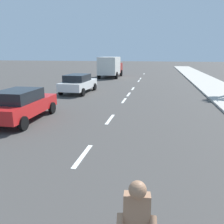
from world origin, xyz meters
TOP-DOWN VIEW (x-y plane):
  - ground_plane at (0.00, 20.00)m, footprint 160.00×160.00m
  - lane_stripe_2 at (0.00, 8.38)m, footprint 0.16×1.80m
  - lane_stripe_3 at (0.00, 12.76)m, footprint 0.16×1.80m
  - lane_stripe_4 at (0.00, 17.63)m, footprint 0.16×1.80m
  - lane_stripe_5 at (0.00, 20.21)m, footprint 0.16×1.80m
  - lane_stripe_6 at (0.00, 23.44)m, footprint 0.16×1.80m
  - lane_stripe_7 at (0.00, 29.75)m, footprint 0.16×1.80m
  - lane_stripe_8 at (0.00, 32.53)m, footprint 0.16×1.80m
  - lane_stripe_9 at (0.00, 39.96)m, footprint 0.16×1.80m
  - parked_car_red at (-4.31, 11.71)m, footprint 2.10×4.39m
  - parked_car_white at (-4.34, 20.17)m, footprint 2.20×4.58m
  - delivery_truck at (-4.30, 33.35)m, footprint 2.70×6.25m

SIDE VIEW (x-z plane):
  - ground_plane at x=0.00m, z-range 0.00..0.00m
  - lane_stripe_2 at x=0.00m, z-range 0.00..0.01m
  - lane_stripe_3 at x=0.00m, z-range 0.00..0.01m
  - lane_stripe_4 at x=0.00m, z-range 0.00..0.01m
  - lane_stripe_5 at x=0.00m, z-range 0.00..0.01m
  - lane_stripe_6 at x=0.00m, z-range 0.00..0.01m
  - lane_stripe_7 at x=0.00m, z-range 0.00..0.01m
  - lane_stripe_8 at x=0.00m, z-range 0.00..0.01m
  - lane_stripe_9 at x=0.00m, z-range 0.00..0.01m
  - parked_car_red at x=-4.31m, z-range 0.06..1.63m
  - parked_car_white at x=-4.34m, z-range 0.06..1.63m
  - delivery_truck at x=-4.30m, z-range 0.10..2.90m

